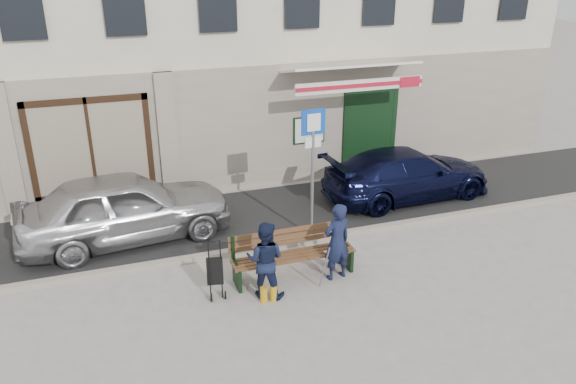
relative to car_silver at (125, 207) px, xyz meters
name	(u,v)px	position (x,y,z in m)	size (l,w,h in m)	color
ground	(287,286)	(2.66, -2.94, -0.76)	(80.00, 80.00, 0.00)	#9E9991
asphalt_lane	(244,218)	(2.66, 0.16, -0.76)	(60.00, 3.20, 0.01)	#282828
curb	(264,247)	(2.66, -1.44, -0.70)	(60.00, 0.18, 0.12)	#9E9384
car_silver	(125,207)	(0.00, 0.00, 0.00)	(1.80, 4.47, 1.52)	silver
car_navy	(407,174)	(6.91, 0.05, -0.13)	(1.78, 4.38, 1.27)	black
parking_sign	(313,153)	(3.83, -1.19, 1.18)	(0.53, 0.09, 2.87)	gray
bench	(291,255)	(2.85, -2.63, -0.30)	(2.40, 1.17, 0.98)	brown
man	(337,242)	(3.65, -2.95, 0.01)	(0.56, 0.37, 1.55)	#131A36
woman	(265,260)	(2.20, -3.08, -0.03)	(0.71, 0.55, 1.46)	#141B37
stroller	(215,272)	(1.35, -2.76, -0.30)	(0.34, 0.45, 1.03)	black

